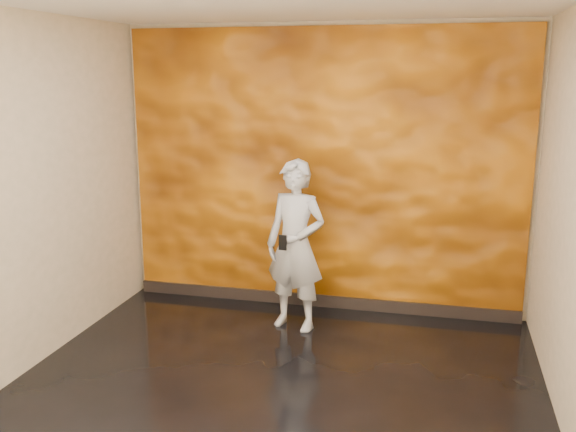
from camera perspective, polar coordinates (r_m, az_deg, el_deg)
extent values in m
cube|color=black|center=(4.91, -1.58, -15.80)|extent=(4.00, 4.00, 0.01)
cube|color=tan|center=(6.33, 3.15, 4.19)|extent=(4.00, 0.02, 2.80)
cube|color=tan|center=(2.62, -13.56, -8.64)|extent=(4.00, 0.02, 2.80)
cube|color=tan|center=(5.30, -23.03, 1.51)|extent=(0.02, 4.00, 2.80)
cube|color=orange|center=(6.29, 3.08, 3.96)|extent=(3.90, 0.06, 2.75)
cube|color=black|center=(6.59, 2.88, -7.51)|extent=(3.90, 0.04, 0.12)
imported|color=#979BA6|center=(5.85, 0.68, -2.64)|extent=(0.65, 0.51, 1.57)
cube|color=black|center=(5.61, -0.48, -2.38)|extent=(0.07, 0.03, 0.14)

